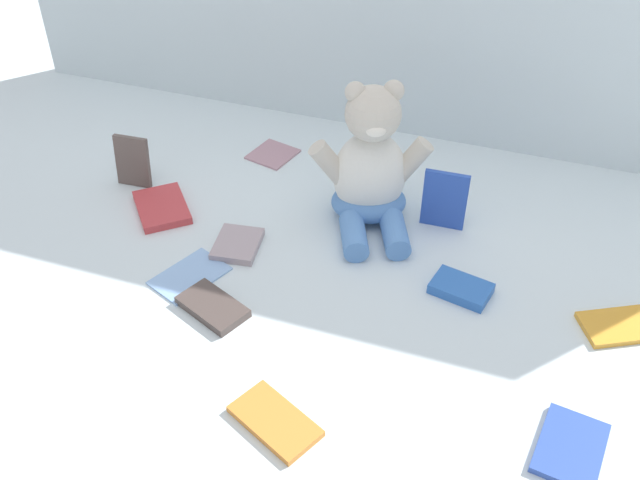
{
  "coord_description": "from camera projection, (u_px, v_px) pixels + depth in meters",
  "views": [
    {
      "loc": [
        0.33,
        -1.01,
        0.89
      ],
      "look_at": [
        0.01,
        -0.1,
        0.1
      ],
      "focal_mm": 40.76,
      "sensor_mm": 36.0,
      "label": 1
    }
  ],
  "objects": [
    {
      "name": "book_case_2",
      "position": [
        620.0,
        326.0,
        1.22
      ],
      "size": [
        0.15,
        0.13,
        0.01
      ],
      "primitive_type": "cube",
      "rotation": [
        0.0,
        0.0,
        5.2
      ],
      "color": "gold",
      "rests_on": "ground_plane"
    },
    {
      "name": "book_case_7",
      "position": [
        162.0,
        207.0,
        1.47
      ],
      "size": [
        0.16,
        0.16,
        0.02
      ],
      "primitive_type": "cube",
      "rotation": [
        0.0,
        0.0,
        0.71
      ],
      "color": "#C03B40",
      "rests_on": "ground_plane"
    },
    {
      "name": "book_case_3",
      "position": [
        213.0,
        307.0,
        1.25
      ],
      "size": [
        0.14,
        0.11,
        0.02
      ],
      "primitive_type": "cube",
      "rotation": [
        0.0,
        0.0,
        4.31
      ],
      "color": "#4A3D39",
      "rests_on": "ground_plane"
    },
    {
      "name": "ground_plane",
      "position": [
        333.0,
        248.0,
        1.38
      ],
      "size": [
        3.2,
        3.2,
        0.0
      ],
      "primitive_type": "plane",
      "color": "silver"
    },
    {
      "name": "book_case_0",
      "position": [
        273.0,
        153.0,
        1.63
      ],
      "size": [
        0.11,
        0.11,
        0.01
      ],
      "primitive_type": "cube",
      "rotation": [
        0.0,
        0.0,
        4.47
      ],
      "color": "#AD7F8C",
      "rests_on": "ground_plane"
    },
    {
      "name": "book_case_4",
      "position": [
        461.0,
        288.0,
        1.28
      ],
      "size": [
        0.11,
        0.09,
        0.02
      ],
      "primitive_type": "cube",
      "rotation": [
        0.0,
        0.0,
        4.5
      ],
      "color": "blue",
      "rests_on": "ground_plane"
    },
    {
      "name": "book_case_5",
      "position": [
        190.0,
        275.0,
        1.32
      ],
      "size": [
        0.13,
        0.16,
        0.01
      ],
      "primitive_type": "cube",
      "rotation": [
        0.0,
        0.0,
        5.88
      ],
      "color": "#8BB3E6",
      "rests_on": "ground_plane"
    },
    {
      "name": "book_case_6",
      "position": [
        275.0,
        421.0,
        1.07
      ],
      "size": [
        0.15,
        0.12,
        0.01
      ],
      "primitive_type": "cube",
      "rotation": [
        0.0,
        0.0,
        4.26
      ],
      "color": "orange",
      "rests_on": "ground_plane"
    },
    {
      "name": "book_case_10",
      "position": [
        571.0,
        448.0,
        1.03
      ],
      "size": [
        0.11,
        0.14,
        0.01
      ],
      "primitive_type": "cube",
      "rotation": [
        0.0,
        0.0,
        3.0
      ],
      "color": "#3252AE",
      "rests_on": "ground_plane"
    },
    {
      "name": "book_case_8",
      "position": [
        237.0,
        244.0,
        1.38
      ],
      "size": [
        0.1,
        0.11,
        0.01
      ],
      "primitive_type": "cube",
      "rotation": [
        0.0,
        0.0,
        3.28
      ],
      "color": "#A69399",
      "rests_on": "ground_plane"
    },
    {
      "name": "teddy_bear",
      "position": [
        371.0,
        171.0,
        1.39
      ],
      "size": [
        0.24,
        0.25,
        0.29
      ],
      "rotation": [
        0.0,
        0.0,
        0.4
      ],
      "color": "white",
      "rests_on": "ground_plane"
    },
    {
      "name": "book_case_1",
      "position": [
        133.0,
        161.0,
        1.52
      ],
      "size": [
        0.08,
        0.03,
        0.11
      ],
      "primitive_type": "cube",
      "rotation": [
        -0.11,
        0.0,
        0.06
      ],
      "color": "brown",
      "rests_on": "ground_plane"
    },
    {
      "name": "book_case_9",
      "position": [
        445.0,
        200.0,
        1.4
      ],
      "size": [
        0.09,
        0.02,
        0.12
      ],
      "primitive_type": "cube",
      "rotation": [
        -0.04,
        0.0,
        0.03
      ],
      "color": "#2B50B6",
      "rests_on": "ground_plane"
    }
  ]
}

